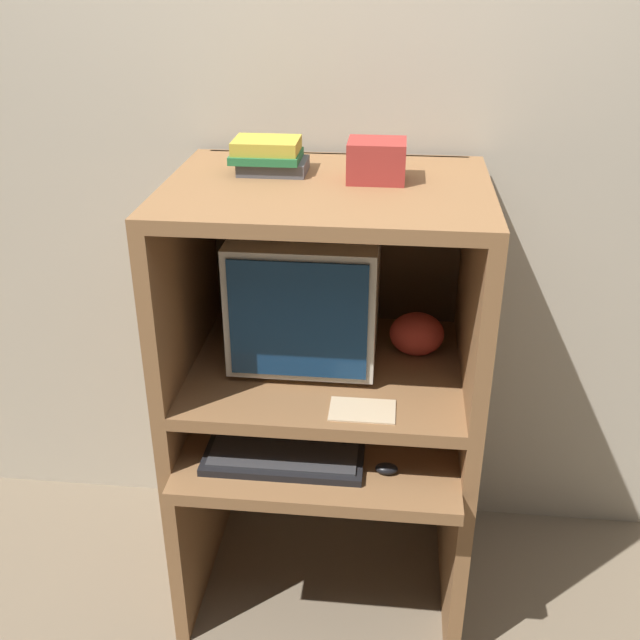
% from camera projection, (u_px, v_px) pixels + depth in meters
% --- Properties ---
extents(wall_back, '(6.00, 0.06, 2.60)m').
position_uv_depth(wall_back, '(340.00, 150.00, 2.21)').
color(wall_back, '#B2A893').
rests_on(wall_back, ground_plane).
extents(desk_base, '(0.83, 0.72, 0.62)m').
position_uv_depth(desk_base, '(324.00, 491.00, 2.25)').
color(desk_base, brown).
rests_on(desk_base, ground_plane).
extents(desk_monitor_shelf, '(0.83, 0.64, 0.17)m').
position_uv_depth(desk_monitor_shelf, '(326.00, 376.00, 2.12)').
color(desk_monitor_shelf, brown).
rests_on(desk_monitor_shelf, desk_base).
extents(hutch_upper, '(0.83, 0.64, 0.52)m').
position_uv_depth(hutch_upper, '(328.00, 245.00, 1.98)').
color(hutch_upper, brown).
rests_on(hutch_upper, desk_monitor_shelf).
extents(crt_monitor, '(0.39, 0.44, 0.38)m').
position_uv_depth(crt_monitor, '(308.00, 288.00, 2.09)').
color(crt_monitor, beige).
rests_on(crt_monitor, desk_monitor_shelf).
extents(keyboard, '(0.42, 0.17, 0.03)m').
position_uv_depth(keyboard, '(283.00, 458.00, 1.97)').
color(keyboard, black).
rests_on(keyboard, desk_base).
extents(mouse, '(0.06, 0.04, 0.03)m').
position_uv_depth(mouse, '(387.00, 469.00, 1.93)').
color(mouse, black).
rests_on(mouse, desk_base).
extents(snack_bag, '(0.15, 0.12, 0.13)m').
position_uv_depth(snack_bag, '(417.00, 334.00, 2.13)').
color(snack_bag, '#BC382D').
rests_on(snack_bag, desk_monitor_shelf).
extents(book_stack, '(0.19, 0.14, 0.09)m').
position_uv_depth(book_stack, '(269.00, 156.00, 1.95)').
color(book_stack, '#4C4C51').
rests_on(book_stack, hutch_upper).
extents(paper_card, '(0.17, 0.11, 0.00)m').
position_uv_depth(paper_card, '(362.00, 410.00, 1.89)').
color(paper_card, '#CCB28C').
rests_on(paper_card, desk_monitor_shelf).
extents(storage_box, '(0.15, 0.12, 0.10)m').
position_uv_depth(storage_box, '(377.00, 161.00, 1.88)').
color(storage_box, maroon).
rests_on(storage_box, hutch_upper).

